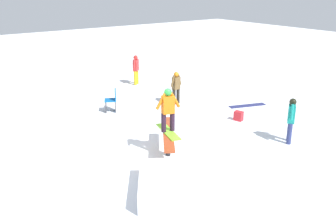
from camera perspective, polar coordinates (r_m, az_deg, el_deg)
name	(u,v)px	position (r m, az deg, el deg)	size (l,w,h in m)	color
ground_plane	(168,155)	(10.89, 0.00, -6.62)	(60.00, 60.00, 0.00)	white
rail_feature	(168,136)	(10.63, 0.00, -3.61)	(2.19, 1.61, 0.73)	black
snow_kicker_ramp	(171,184)	(8.96, 0.46, -10.96)	(1.80, 1.50, 0.49)	white
main_rider_on_rail	(168,111)	(10.37, 0.00, 0.15)	(1.34, 0.72, 1.28)	#85DD2F
bystander_brown	(176,86)	(15.17, 1.24, 3.96)	(0.25, 0.62, 1.34)	black
bystander_teal	(291,118)	(12.05, 18.24, -0.89)	(0.45, 0.56, 1.43)	navy
bystander_red	(136,68)	(18.21, -4.91, 6.66)	(0.44, 0.52, 1.43)	gold
loose_snowboard_navy	(247,106)	(15.46, 12.00, 0.97)	(1.54, 0.28, 0.02)	navy
folding_chair	(112,101)	(14.51, -8.56, 1.64)	(0.60, 0.60, 0.88)	#3F3F44
backpack_on_snow	(239,116)	(13.73, 10.70, -0.59)	(0.30, 0.22, 0.34)	red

